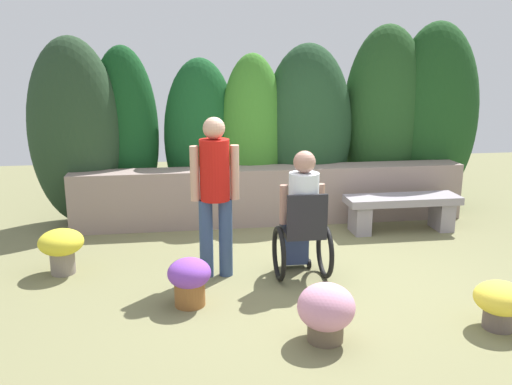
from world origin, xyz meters
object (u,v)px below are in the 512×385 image
at_px(stone_bench, 402,208).
at_px(flower_pot_terracotta_by_wall, 189,279).
at_px(flower_pot_small_foreground, 501,302).
at_px(flower_pot_red_accent, 326,311).
at_px(flower_pot_purple_near, 61,246).
at_px(person_standing_companion, 215,187).
at_px(person_in_wheelchair, 302,219).

height_order(stone_bench, flower_pot_terracotta_by_wall, stone_bench).
relative_size(stone_bench, flower_pot_small_foreground, 3.36).
xyz_separation_m(flower_pot_terracotta_by_wall, flower_pot_red_accent, (1.06, -0.80, -0.00)).
relative_size(stone_bench, flower_pot_red_accent, 3.11).
relative_size(flower_pot_purple_near, flower_pot_red_accent, 1.00).
distance_m(stone_bench, person_standing_companion, 2.83).
relative_size(stone_bench, flower_pot_purple_near, 3.11).
xyz_separation_m(flower_pot_purple_near, flower_pot_terracotta_by_wall, (1.30, -0.96, -0.04)).
xyz_separation_m(stone_bench, flower_pot_purple_near, (-4.09, -0.85, -0.01)).
height_order(person_standing_companion, flower_pot_red_accent, person_standing_companion).
distance_m(stone_bench, person_in_wheelchair, 2.12).
distance_m(person_in_wheelchair, flower_pot_small_foreground, 1.96).
bearing_deg(flower_pot_small_foreground, flower_pot_red_accent, 179.43).
distance_m(flower_pot_terracotta_by_wall, flower_pot_red_accent, 1.33).
distance_m(stone_bench, flower_pot_red_accent, 3.14).
xyz_separation_m(stone_bench, person_in_wheelchair, (-1.64, -1.31, 0.31)).
bearing_deg(flower_pot_small_foreground, stone_bench, 84.62).
bearing_deg(flower_pot_terracotta_by_wall, flower_pot_small_foreground, -17.83).
height_order(person_standing_companion, flower_pot_purple_near, person_standing_companion).
bearing_deg(flower_pot_purple_near, flower_pot_red_accent, -36.87).
height_order(flower_pot_terracotta_by_wall, flower_pot_small_foreground, flower_pot_terracotta_by_wall).
relative_size(stone_bench, person_in_wheelchair, 1.12).
bearing_deg(flower_pot_terracotta_by_wall, flower_pot_red_accent, -37.33).
distance_m(stone_bench, flower_pot_small_foreground, 2.65).
distance_m(person_standing_companion, flower_pot_red_accent, 1.79).
bearing_deg(person_standing_companion, flower_pot_red_accent, -48.02).
distance_m(flower_pot_purple_near, flower_pot_terracotta_by_wall, 1.61).
bearing_deg(person_in_wheelchair, flower_pot_red_accent, -98.60).
distance_m(person_in_wheelchair, flower_pot_red_accent, 1.36).
bearing_deg(stone_bench, flower_pot_red_accent, -120.26).
bearing_deg(person_standing_companion, person_in_wheelchair, 3.92).
bearing_deg(flower_pot_terracotta_by_wall, flower_pot_purple_near, 143.51).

